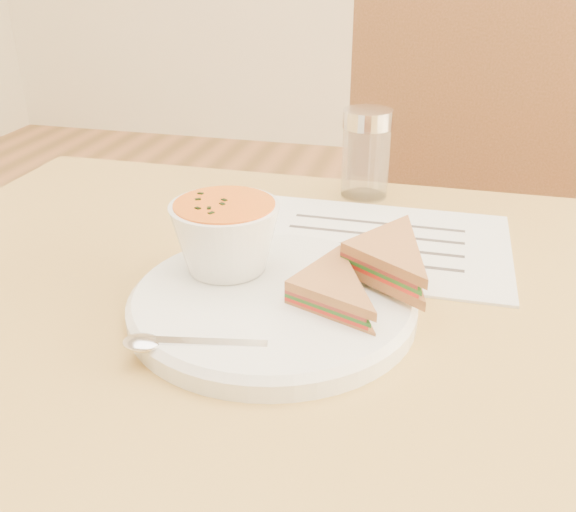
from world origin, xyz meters
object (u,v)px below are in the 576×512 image
(chair_far, at_px, (417,294))
(soup_bowl, at_px, (226,240))
(plate, at_px, (272,304))
(condiment_shaker, at_px, (366,154))

(chair_far, relative_size, soup_bowl, 9.31)
(chair_far, xyz_separation_m, plate, (-0.12, -0.53, 0.27))
(chair_far, height_order, plate, chair_far)
(soup_bowl, bearing_deg, condiment_shaker, 71.85)
(soup_bowl, xyz_separation_m, condiment_shaker, (0.10, 0.29, 0.01))
(chair_far, height_order, condiment_shaker, chair_far)
(chair_far, bearing_deg, condiment_shaker, 81.95)
(chair_far, bearing_deg, plate, 90.52)
(plate, bearing_deg, condiment_shaker, 83.07)
(plate, distance_m, condiment_shaker, 0.33)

